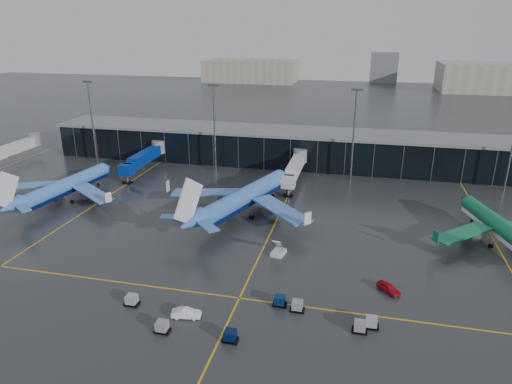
% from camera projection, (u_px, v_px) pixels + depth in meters
% --- Properties ---
extents(ground, '(600.00, 600.00, 0.00)m').
position_uv_depth(ground, '(210.00, 250.00, 89.01)').
color(ground, '#282B2D').
rests_on(ground, ground).
extents(terminal_pier, '(142.00, 17.00, 10.70)m').
position_uv_depth(terminal_pier, '(272.00, 146.00, 143.84)').
color(terminal_pier, black).
rests_on(terminal_pier, ground).
extents(jet_bridges, '(94.00, 27.50, 7.20)m').
position_uv_depth(jet_bridges, '(143.00, 158.00, 134.27)').
color(jet_bridges, '#595B60').
rests_on(jet_bridges, ground).
extents(flood_masts, '(203.00, 0.50, 25.50)m').
position_uv_depth(flood_masts, '(282.00, 128.00, 128.91)').
color(flood_masts, '#595B60').
rests_on(flood_masts, ground).
extents(distant_hangars, '(260.00, 71.00, 22.00)m').
position_uv_depth(distant_hangars, '(399.00, 74.00, 322.24)').
color(distant_hangars, '#B2AD99').
rests_on(distant_hangars, ground).
extents(taxi_lines, '(220.00, 120.00, 0.02)m').
position_uv_depth(taxi_lines, '(271.00, 232.00, 96.56)').
color(taxi_lines, gold).
rests_on(taxi_lines, ground).
extents(airliner_arkefly, '(38.29, 42.38, 11.84)m').
position_uv_depth(airliner_arkefly, '(66.00, 177.00, 112.73)').
color(airliner_arkefly, '#407DD3').
rests_on(airliner_arkefly, ground).
extents(airliner_klm_near, '(50.66, 54.03, 13.52)m').
position_uv_depth(airliner_klm_near, '(245.00, 186.00, 103.82)').
color(airliner_klm_near, '#3D72CB').
rests_on(airliner_klm_near, ground).
extents(airliner_aer_lingus, '(40.63, 43.66, 11.15)m').
position_uv_depth(airliner_aer_lingus, '(503.00, 218.00, 89.60)').
color(airliner_aer_lingus, '#0D6E45').
rests_on(airliner_aer_lingus, ground).
extents(baggage_carts, '(38.63, 11.72, 1.70)m').
position_uv_depth(baggage_carts, '(261.00, 317.00, 67.18)').
color(baggage_carts, black).
rests_on(baggage_carts, ground).
extents(mobile_airstair, '(2.74, 3.55, 3.45)m').
position_uv_depth(mobile_airstair, '(278.00, 251.00, 86.84)').
color(mobile_airstair, white).
rests_on(mobile_airstair, ground).
extents(service_van_red, '(4.21, 4.38, 1.48)m').
position_uv_depth(service_van_red, '(389.00, 288.00, 74.66)').
color(service_van_red, '#AC0D19').
rests_on(service_van_red, ground).
extents(service_van_white, '(4.62, 2.27, 1.46)m').
position_uv_depth(service_van_white, '(186.00, 313.00, 68.08)').
color(service_van_white, white).
rests_on(service_van_white, ground).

